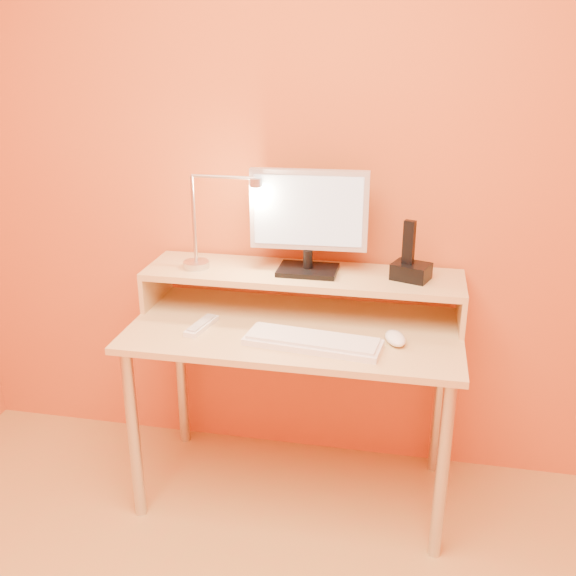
% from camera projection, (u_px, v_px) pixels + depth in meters
% --- Properties ---
extents(wall_back, '(3.00, 0.04, 2.50)m').
position_uv_depth(wall_back, '(311.00, 166.00, 2.49)').
color(wall_back, '#D05B24').
rests_on(wall_back, floor).
extents(desk_leg_fl, '(0.04, 0.04, 0.69)m').
position_uv_depth(desk_leg_fl, '(134.00, 435.00, 2.39)').
color(desk_leg_fl, silver).
rests_on(desk_leg_fl, floor).
extents(desk_leg_fr, '(0.04, 0.04, 0.69)m').
position_uv_depth(desk_leg_fr, '(442.00, 472.00, 2.19)').
color(desk_leg_fr, silver).
rests_on(desk_leg_fr, floor).
extents(desk_leg_bl, '(0.04, 0.04, 0.69)m').
position_uv_depth(desk_leg_bl, '(181.00, 371.00, 2.84)').
color(desk_leg_bl, silver).
rests_on(desk_leg_bl, floor).
extents(desk_leg_br, '(0.04, 0.04, 0.69)m').
position_uv_depth(desk_leg_br, '(439.00, 397.00, 2.64)').
color(desk_leg_br, silver).
rests_on(desk_leg_br, floor).
extents(desk_lower, '(1.20, 0.60, 0.02)m').
position_uv_depth(desk_lower, '(295.00, 330.00, 2.39)').
color(desk_lower, tan).
rests_on(desk_lower, floor).
extents(shelf_riser_left, '(0.02, 0.30, 0.14)m').
position_uv_depth(shelf_riser_left, '(156.00, 284.00, 2.60)').
color(shelf_riser_left, tan).
rests_on(shelf_riser_left, desk_lower).
extents(shelf_riser_right, '(0.02, 0.30, 0.14)m').
position_uv_depth(shelf_riser_right, '(461.00, 306.00, 2.39)').
color(shelf_riser_right, tan).
rests_on(shelf_riser_right, desk_lower).
extents(desk_shelf, '(1.20, 0.30, 0.02)m').
position_uv_depth(desk_shelf, '(302.00, 275.00, 2.47)').
color(desk_shelf, tan).
rests_on(desk_shelf, desk_lower).
extents(monitor_foot, '(0.22, 0.16, 0.02)m').
position_uv_depth(monitor_foot, '(308.00, 270.00, 2.46)').
color(monitor_foot, black).
rests_on(monitor_foot, desk_shelf).
extents(monitor_neck, '(0.04, 0.04, 0.07)m').
position_uv_depth(monitor_neck, '(308.00, 259.00, 2.44)').
color(monitor_neck, black).
rests_on(monitor_neck, monitor_foot).
extents(monitor_panel, '(0.43, 0.06, 0.30)m').
position_uv_depth(monitor_panel, '(309.00, 210.00, 2.38)').
color(monitor_panel, '#BBBBBF').
rests_on(monitor_panel, monitor_neck).
extents(monitor_back, '(0.39, 0.03, 0.25)m').
position_uv_depth(monitor_back, '(310.00, 208.00, 2.40)').
color(monitor_back, black).
rests_on(monitor_back, monitor_panel).
extents(monitor_screen, '(0.39, 0.02, 0.26)m').
position_uv_depth(monitor_screen, '(308.00, 211.00, 2.37)').
color(monitor_screen, silver).
rests_on(monitor_screen, monitor_panel).
extents(lamp_base, '(0.10, 0.10, 0.02)m').
position_uv_depth(lamp_base, '(196.00, 265.00, 2.50)').
color(lamp_base, silver).
rests_on(lamp_base, desk_shelf).
extents(lamp_post, '(0.01, 0.01, 0.33)m').
position_uv_depth(lamp_post, '(194.00, 220.00, 2.44)').
color(lamp_post, silver).
rests_on(lamp_post, lamp_base).
extents(lamp_arm, '(0.24, 0.01, 0.01)m').
position_uv_depth(lamp_arm, '(223.00, 177.00, 2.36)').
color(lamp_arm, silver).
rests_on(lamp_arm, lamp_post).
extents(lamp_head, '(0.04, 0.04, 0.03)m').
position_uv_depth(lamp_head, '(256.00, 182.00, 2.34)').
color(lamp_head, silver).
rests_on(lamp_head, lamp_arm).
extents(lamp_bulb, '(0.03, 0.03, 0.00)m').
position_uv_depth(lamp_bulb, '(256.00, 187.00, 2.35)').
color(lamp_bulb, '#FFEAC6').
rests_on(lamp_bulb, lamp_head).
extents(phone_dock, '(0.16, 0.14, 0.06)m').
position_uv_depth(phone_dock, '(411.00, 271.00, 2.38)').
color(phone_dock, black).
rests_on(phone_dock, desk_shelf).
extents(phone_handset, '(0.05, 0.04, 0.16)m').
position_uv_depth(phone_handset, '(409.00, 242.00, 2.34)').
color(phone_handset, black).
rests_on(phone_handset, phone_dock).
extents(phone_led, '(0.01, 0.00, 0.04)m').
position_uv_depth(phone_led, '(424.00, 277.00, 2.32)').
color(phone_led, '#1E20FF').
rests_on(phone_led, phone_dock).
extents(keyboard, '(0.48, 0.20, 0.02)m').
position_uv_depth(keyboard, '(313.00, 343.00, 2.23)').
color(keyboard, white).
rests_on(keyboard, desk_lower).
extents(mouse, '(0.10, 0.13, 0.04)m').
position_uv_depth(mouse, '(395.00, 338.00, 2.25)').
color(mouse, white).
rests_on(mouse, desk_lower).
extents(remote_control, '(0.08, 0.19, 0.02)m').
position_uv_depth(remote_control, '(202.00, 326.00, 2.37)').
color(remote_control, white).
rests_on(remote_control, desk_lower).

